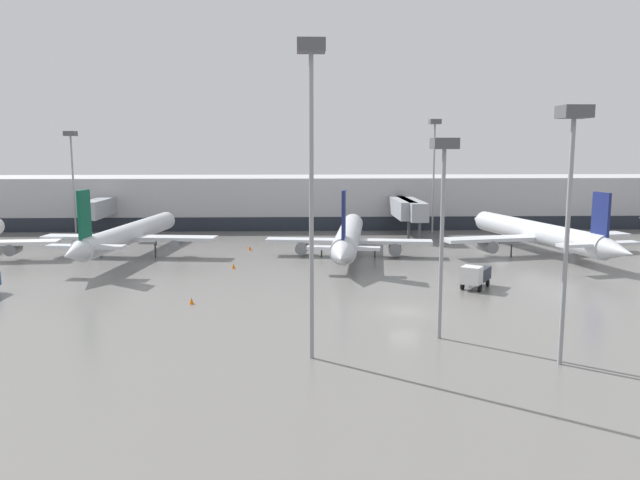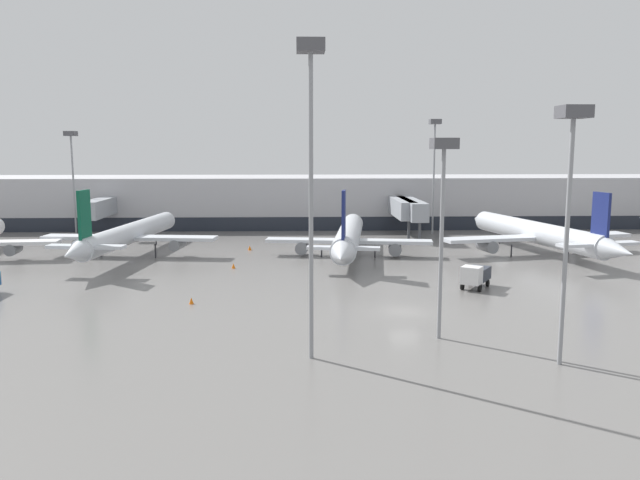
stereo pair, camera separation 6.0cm
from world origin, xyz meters
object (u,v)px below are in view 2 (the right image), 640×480
Objects in this scene: parked_jet_1 at (539,234)px; traffic_cone_4 at (250,248)px; traffic_cone_1 at (233,266)px; apron_light_mast_1 at (571,160)px; apron_light_mast_3 at (311,115)px; apron_light_mast_0 at (72,152)px; service_truck_1 at (475,275)px; apron_light_mast_6 at (435,144)px; traffic_cone_2 at (191,301)px; apron_light_mast_2 at (443,178)px; parked_jet_4 at (129,234)px; parked_jet_3 at (348,237)px.

parked_jet_1 is 53.07× the size of traffic_cone_4.
traffic_cone_1 is (-39.77, -8.10, -2.58)m from parked_jet_1.
apron_light_mast_3 is (-16.40, 1.80, 2.86)m from apron_light_mast_1.
apron_light_mast_0 is at bearing 129.67° from apron_light_mast_1.
apron_light_mast_6 is at bearing -153.44° from service_truck_1.
traffic_cone_1 is at bearing -46.99° from apron_light_mast_0.
apron_light_mast_1 is (54.42, -65.61, -0.06)m from apron_light_mast_0.
apron_light_mast_0 is 74.33m from apron_light_mast_3.
apron_light_mast_6 reaches higher than traffic_cone_2.
apron_light_mast_2 is 0.79× the size of apron_light_mast_6.
parked_jet_3 is at bearing -84.38° from parked_jet_4.
service_truck_1 is 35.10m from traffic_cone_4.
apron_light_mast_1 is at bearing -41.44° from apron_light_mast_2.
apron_light_mast_3 is at bearing -6.91° from service_truck_1.
apron_light_mast_2 is (-7.47, -16.66, 10.64)m from service_truck_1.
parked_jet_3 is at bearing -126.72° from apron_light_mast_6.
parked_jet_4 reaches higher than traffic_cone_4.
apron_light_mast_0 is 0.81× the size of apron_light_mast_3.
parked_jet_1 is at bearing -82.21° from parked_jet_3.
apron_light_mast_2 is (-6.72, 5.93, -1.36)m from apron_light_mast_1.
apron_light_mast_0 is (-30.35, 18.23, 13.14)m from traffic_cone_4.
apron_light_mast_0 is 76.42m from apron_light_mast_2.
parked_jet_1 is 45.90m from apron_light_mast_1.
apron_light_mast_1 reaches higher than parked_jet_4.
apron_light_mast_6 reaches higher than apron_light_mast_1.
traffic_cone_1 is at bearing 126.26° from apron_light_mast_1.
traffic_cone_4 is 0.04× the size of apron_light_mast_1.
parked_jet_4 is 1.70× the size of apron_light_mast_3.
parked_jet_3 is 52.33× the size of traffic_cone_4.
traffic_cone_2 is at bearing 151.37° from apron_light_mast_2.
traffic_cone_4 is 0.04× the size of apron_light_mast_2.
apron_light_mast_3 reaches higher than apron_light_mast_1.
parked_jet_4 is 16.32m from traffic_cone_4.
traffic_cone_2 is (12.31, -25.43, -2.72)m from parked_jet_4.
apron_light_mast_0 is at bearing 128.64° from apron_light_mast_2.
apron_light_mast_1 is 0.89× the size of apron_light_mast_6.
parked_jet_4 is at bearing -155.17° from apron_light_mast_6.
traffic_cone_4 is 36.09m from apron_light_mast_6.
service_truck_1 is at bearing -37.94° from apron_light_mast_0.
parked_jet_4 is (-54.19, 0.32, 0.14)m from parked_jet_1.
parked_jet_4 is 53.99× the size of traffic_cone_4.
traffic_cone_2 is at bearing -95.70° from traffic_cone_4.
parked_jet_1 is 2.09× the size of apron_light_mast_1.
traffic_cone_2 is 0.04× the size of apron_light_mast_1.
service_truck_1 is at bearing -96.06° from apron_light_mast_6.
apron_light_mast_6 is at bearing -2.47° from apron_light_mast_0.
parked_jet_3 is 2.06× the size of apron_light_mast_1.
parked_jet_4 reaches higher than service_truck_1.
traffic_cone_1 is 44.23m from apron_light_mast_1.
traffic_cone_4 is at bearing -30.99° from apron_light_mast_0.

